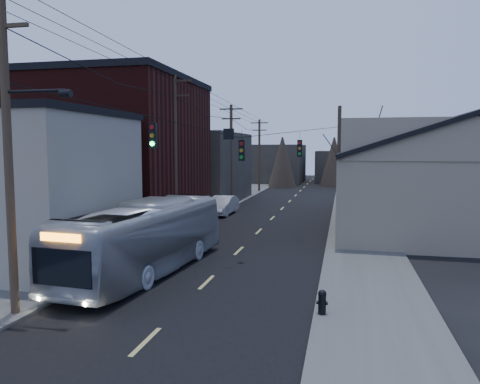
% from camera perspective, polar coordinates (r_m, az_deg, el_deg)
% --- Properties ---
extents(ground, '(160.00, 160.00, 0.00)m').
position_cam_1_polar(ground, '(12.47, -15.39, -20.77)').
color(ground, black).
rests_on(ground, ground).
extents(road_surface, '(9.00, 110.00, 0.02)m').
position_cam_1_polar(road_surface, '(40.58, 4.81, -2.37)').
color(road_surface, black).
rests_on(road_surface, ground).
extents(sidewalk_left, '(4.00, 110.00, 0.12)m').
position_cam_1_polar(sidewalk_left, '(41.93, -4.03, -2.04)').
color(sidewalk_left, '#474744').
rests_on(sidewalk_left, ground).
extents(sidewalk_right, '(4.00, 110.00, 0.12)m').
position_cam_1_polar(sidewalk_right, '(40.24, 14.03, -2.50)').
color(sidewalk_right, '#474744').
rests_on(sidewalk_right, ground).
extents(building_clapboard, '(8.00, 8.00, 7.00)m').
position_cam_1_polar(building_clapboard, '(23.78, -24.69, 0.16)').
color(building_clapboard, gray).
rests_on(building_clapboard, ground).
extents(building_brick, '(10.00, 12.00, 10.00)m').
position_cam_1_polar(building_brick, '(33.58, -14.76, 4.41)').
color(building_brick, black).
rests_on(building_brick, ground).
extents(building_left_far, '(9.00, 14.00, 7.00)m').
position_cam_1_polar(building_left_far, '(48.24, -5.45, 3.02)').
color(building_left_far, '#322D28').
rests_on(building_left_far, ground).
extents(warehouse, '(16.16, 20.60, 7.73)m').
position_cam_1_polar(warehouse, '(35.79, 24.80, 0.45)').
color(warehouse, '#7B6F59').
rests_on(warehouse, ground).
extents(building_far_left, '(10.00, 12.00, 6.00)m').
position_cam_1_polar(building_far_left, '(75.75, 3.89, 3.49)').
color(building_far_left, '#322D28').
rests_on(building_far_left, ground).
extents(building_far_right, '(12.00, 14.00, 5.00)m').
position_cam_1_polar(building_far_right, '(79.93, 13.70, 3.09)').
color(building_far_right, '#322D28').
rests_on(building_far_right, ground).
extents(bare_tree, '(0.40, 0.40, 7.20)m').
position_cam_1_polar(bare_tree, '(29.94, 14.68, 1.63)').
color(bare_tree, black).
rests_on(bare_tree, ground).
extents(utility_lines, '(11.24, 45.28, 10.50)m').
position_cam_1_polar(utility_lines, '(35.04, -1.49, 4.54)').
color(utility_lines, '#382B1E').
rests_on(utility_lines, ground).
extents(bus, '(3.63, 11.39, 3.12)m').
position_cam_1_polar(bus, '(20.82, -11.37, -5.53)').
color(bus, '#9DA1A9').
rests_on(bus, ground).
extents(parked_car, '(1.78, 4.72, 1.54)m').
position_cam_1_polar(parked_car, '(38.46, -2.13, -1.64)').
color(parked_car, '#AFB1B7').
rests_on(parked_car, ground).
extents(fire_hydrant, '(0.37, 0.27, 0.80)m').
position_cam_1_polar(fire_hydrant, '(15.70, 9.98, -12.95)').
color(fire_hydrant, black).
rests_on(fire_hydrant, sidewalk_right).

